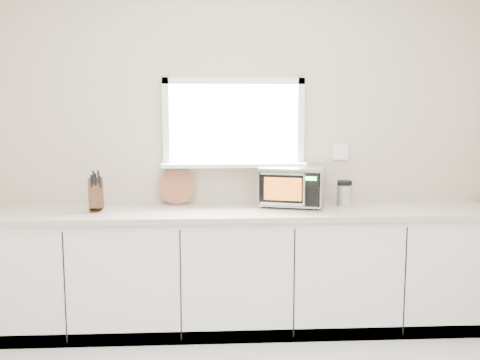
{
  "coord_description": "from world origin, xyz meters",
  "views": [
    {
      "loc": [
        -0.2,
        -2.4,
        1.71
      ],
      "look_at": [
        0.02,
        1.55,
        1.16
      ],
      "focal_mm": 42.0,
      "sensor_mm": 36.0,
      "label": 1
    }
  ],
  "objects": [
    {
      "name": "back_wall",
      "position": [
        0.0,
        2.0,
        1.36
      ],
      "size": [
        4.0,
        0.17,
        2.7
      ],
      "color": "#BDB496",
      "rests_on": "ground"
    },
    {
      "name": "cabinets",
      "position": [
        0.0,
        1.7,
        0.44
      ],
      "size": [
        3.92,
        0.6,
        0.88
      ],
      "primitive_type": "cube",
      "color": "silver",
      "rests_on": "ground"
    },
    {
      "name": "countertop",
      "position": [
        0.0,
        1.69,
        0.9
      ],
      "size": [
        3.92,
        0.64,
        0.04
      ],
      "primitive_type": "cube",
      "color": "#BAAD9A",
      "rests_on": "cabinets"
    },
    {
      "name": "microwave",
      "position": [
        0.45,
        1.83,
        1.08
      ],
      "size": [
        0.55,
        0.49,
        0.31
      ],
      "rotation": [
        0.0,
        0.0,
        -0.29
      ],
      "color": "black",
      "rests_on": "countertop"
    },
    {
      "name": "knife_block",
      "position": [
        -1.03,
        1.7,
        1.05
      ],
      "size": [
        0.15,
        0.23,
        0.3
      ],
      "rotation": [
        0.0,
        0.0,
        0.26
      ],
      "color": "#463019",
      "rests_on": "countertop"
    },
    {
      "name": "cutting_board",
      "position": [
        -0.45,
        1.94,
        1.06
      ],
      "size": [
        0.28,
        0.07,
        0.28
      ],
      "primitive_type": "cylinder",
      "rotation": [
        1.4,
        0.0,
        0.0
      ],
      "color": "brown",
      "rests_on": "countertop"
    },
    {
      "name": "coffee_grinder",
      "position": [
        0.84,
        1.79,
        1.02
      ],
      "size": [
        0.14,
        0.14,
        0.2
      ],
      "rotation": [
        0.0,
        0.0,
        -0.3
      ],
      "color": "#AAACB2",
      "rests_on": "countertop"
    }
  ]
}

